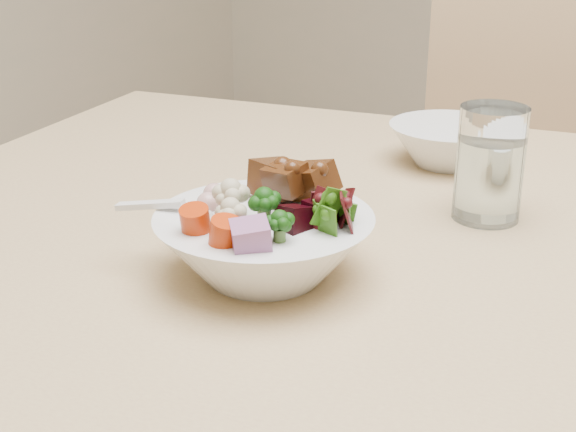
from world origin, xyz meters
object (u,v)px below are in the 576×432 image
(side_bowl, at_px, (449,145))
(water_glass, at_px, (489,168))
(chair_far, at_px, (528,230))
(food_bowl, at_px, (266,241))

(side_bowl, bearing_deg, water_glass, -58.14)
(chair_far, distance_m, water_glass, 0.67)
(food_bowl, distance_m, water_glass, 0.27)
(food_bowl, height_order, water_glass, water_glass)
(food_bowl, xyz_separation_m, water_glass, (0.13, 0.24, 0.02))
(chair_far, relative_size, water_glass, 7.79)
(chair_far, height_order, food_bowl, chair_far)
(chair_far, bearing_deg, food_bowl, -105.03)
(chair_far, height_order, side_bowl, chair_far)
(food_bowl, bearing_deg, side_bowl, 85.36)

